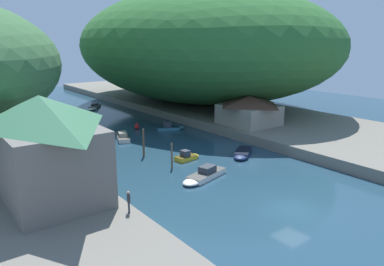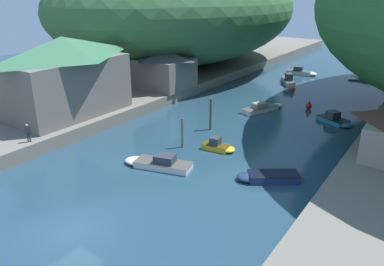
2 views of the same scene
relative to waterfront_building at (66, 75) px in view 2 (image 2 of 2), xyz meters
name	(u,v)px [view 2 (image 2 of 2)]	position (x,y,z in m)	size (l,w,h in m)	color
water_surface	(270,110)	(15.91, 17.36, -5.53)	(130.00, 130.00, 0.00)	#234256
left_bank	(135,81)	(-6.59, 17.36, -4.87)	(22.00, 120.00, 1.31)	slate
hillside_left	(181,9)	(-7.69, 30.95, 5.04)	(36.19, 50.66, 18.52)	#3D6B3D
waterfront_building	(66,75)	(0.00, 0.00, 0.00)	(7.38, 13.25, 8.18)	slate
boathouse_shed	(164,68)	(1.27, 14.85, -1.56)	(7.27, 6.87, 5.17)	slate
boat_near_quay	(364,77)	(21.72, 42.08, -5.25)	(4.96, 6.16, 0.87)	silver
boat_open_rowboat	(302,72)	(12.20, 39.10, -5.08)	(5.33, 2.30, 1.40)	white
boat_mid_channel	(266,177)	(22.94, 0.33, -5.23)	(4.87, 4.14, 0.60)	navy
boat_moored_right	(288,80)	(12.41, 31.92, -5.01)	(4.39, 6.08, 1.72)	silver
boat_yellow_tender	(264,108)	(15.26, 16.79, -5.18)	(3.58, 6.35, 1.10)	silver
boat_small_dinghy	(219,146)	(16.92, 3.30, -5.16)	(3.25, 1.65, 1.19)	gold
boat_cabin_cruiser	(336,120)	(23.81, 17.08, -5.16)	(4.51, 3.44, 1.22)	teal
boat_white_cruiser	(157,163)	(14.44, -2.70, -5.16)	(6.16, 3.22, 1.19)	silver
mooring_post_second	(182,133)	(13.74, 1.89, -4.07)	(0.21, 0.21, 2.90)	brown
mooring_post_middle	(211,114)	(13.40, 7.41, -3.78)	(0.26, 0.26, 3.47)	brown
channel_buoy_near	(292,89)	(14.94, 27.27, -5.12)	(0.70, 0.70, 1.05)	red
channel_buoy_far	(309,106)	(19.65, 20.41, -5.08)	(0.76, 0.76, 1.14)	red
person_on_quay	(64,113)	(2.02, -2.22, -3.24)	(0.29, 0.42, 1.69)	#282D3D
person_by_boathouse	(28,132)	(3.67, -7.34, -3.24)	(0.35, 0.43, 1.69)	#282D3D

